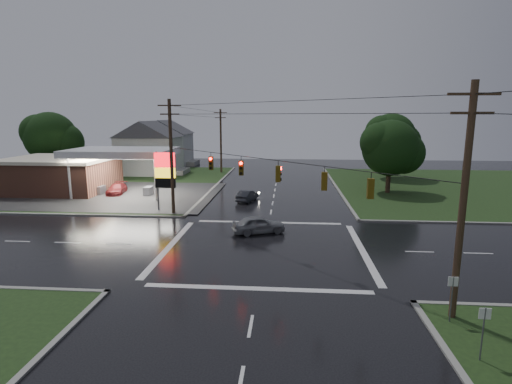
# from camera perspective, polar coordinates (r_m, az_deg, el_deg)

# --- Properties ---
(ground) EXTENTS (120.00, 120.00, 0.00)m
(ground) POSITION_cam_1_polar(r_m,az_deg,el_deg) (29.37, 1.24, -7.97)
(ground) COLOR black
(ground) RESTS_ON ground
(grass_nw) EXTENTS (36.00, 36.00, 0.08)m
(grass_nw) POSITION_cam_1_polar(r_m,az_deg,el_deg) (61.14, -22.33, 1.19)
(grass_nw) COLOR #1E3116
(grass_nw) RESTS_ON ground
(grass_ne) EXTENTS (36.00, 36.00, 0.08)m
(grass_ne) POSITION_cam_1_polar(r_m,az_deg,el_deg) (59.78, 28.59, 0.47)
(grass_ne) COLOR #1E3116
(grass_ne) RESTS_ON ground
(gas_station) EXTENTS (26.20, 18.00, 5.60)m
(gas_station) POSITION_cam_1_polar(r_m,az_deg,el_deg) (55.15, -25.14, 2.64)
(gas_station) COLOR #2D2D2D
(gas_station) RESTS_ON ground
(pylon_sign) EXTENTS (2.00, 0.35, 6.00)m
(pylon_sign) POSITION_cam_1_polar(r_m,az_deg,el_deg) (40.48, -12.87, 2.84)
(pylon_sign) COLOR #59595E
(pylon_sign) RESTS_ON ground
(utility_pole_nw) EXTENTS (2.20, 0.32, 11.00)m
(utility_pole_nw) POSITION_cam_1_polar(r_m,az_deg,el_deg) (39.03, -12.01, 5.12)
(utility_pole_nw) COLOR #382619
(utility_pole_nw) RESTS_ON ground
(utility_pole_se) EXTENTS (2.20, 0.32, 11.00)m
(utility_pole_se) POSITION_cam_1_polar(r_m,az_deg,el_deg) (20.24, 27.50, -1.12)
(utility_pole_se) COLOR #382619
(utility_pole_se) RESTS_ON ground
(utility_pole_n) EXTENTS (2.20, 0.32, 10.50)m
(utility_pole_n) POSITION_cam_1_polar(r_m,az_deg,el_deg) (66.79, -5.05, 7.42)
(utility_pole_n) COLOR #382619
(utility_pole_n) RESTS_ON ground
(traffic_signals) EXTENTS (26.87, 26.87, 1.47)m
(traffic_signals) POSITION_cam_1_polar(r_m,az_deg,el_deg) (27.93, 1.33, 4.70)
(traffic_signals) COLOR black
(traffic_signals) RESTS_ON ground
(house_near) EXTENTS (11.05, 8.48, 8.60)m
(house_near) POSITION_cam_1_polar(r_m,az_deg,el_deg) (67.79, -14.96, 6.24)
(house_near) COLOR silver
(house_near) RESTS_ON ground
(house_far) EXTENTS (11.05, 8.48, 8.60)m
(house_far) POSITION_cam_1_polar(r_m,az_deg,el_deg) (79.47, -12.77, 6.98)
(house_far) COLOR silver
(house_far) RESTS_ON ground
(tree_nw_behind) EXTENTS (8.93, 7.60, 10.00)m
(tree_nw_behind) POSITION_cam_1_polar(r_m,az_deg,el_deg) (67.81, -27.16, 6.92)
(tree_nw_behind) COLOR black
(tree_nw_behind) RESTS_ON ground
(tree_ne_near) EXTENTS (7.99, 6.80, 8.98)m
(tree_ne_near) POSITION_cam_1_polar(r_m,az_deg,el_deg) (51.45, 18.78, 5.95)
(tree_ne_near) COLOR black
(tree_ne_near) RESTS_ON ground
(tree_ne_far) EXTENTS (8.46, 7.20, 9.80)m
(tree_ne_far) POSITION_cam_1_polar(r_m,az_deg,el_deg) (63.75, 18.85, 7.36)
(tree_ne_far) COLOR black
(tree_ne_far) RESTS_ON ground
(car_north) EXTENTS (2.33, 4.03, 1.25)m
(car_north) POSITION_cam_1_polar(r_m,az_deg,el_deg) (44.79, -1.26, -0.51)
(car_north) COLOR #202328
(car_north) RESTS_ON ground
(car_crossing) EXTENTS (4.62, 3.08, 1.46)m
(car_crossing) POSITION_cam_1_polar(r_m,az_deg,el_deg) (32.70, 0.38, -4.65)
(car_crossing) COLOR gray
(car_crossing) RESTS_ON ground
(car_pump) EXTENTS (2.47, 4.67, 1.29)m
(car_pump) POSITION_cam_1_polar(r_m,az_deg,el_deg) (51.64, -19.25, 0.43)
(car_pump) COLOR maroon
(car_pump) RESTS_ON ground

